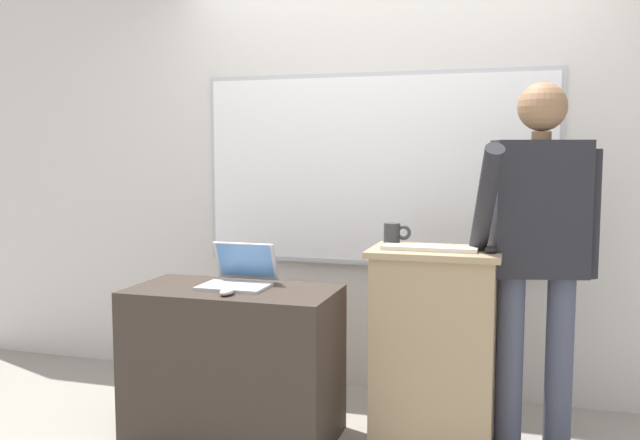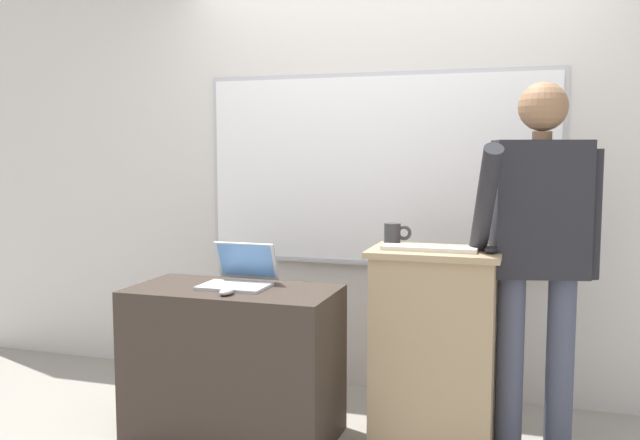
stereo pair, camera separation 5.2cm
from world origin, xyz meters
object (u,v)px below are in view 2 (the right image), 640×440
(computer_mouse_by_laptop, at_px, (226,292))
(coffee_mug, at_px, (394,233))
(side_desk, at_px, (234,363))
(lectern_podium, at_px, (434,348))
(computer_mouse_by_keyboard, at_px, (491,250))
(person_presenter, at_px, (539,240))
(wireless_keyboard, at_px, (429,248))
(laptop, at_px, (240,274))

(computer_mouse_by_laptop, distance_m, coffee_mug, 0.89)
(side_desk, bearing_deg, lectern_podium, 10.68)
(computer_mouse_by_keyboard, bearing_deg, side_desk, -173.94)
(lectern_podium, distance_m, person_presenter, 0.72)
(computer_mouse_by_keyboard, distance_m, coffee_mug, 0.53)
(wireless_keyboard, distance_m, coffee_mug, 0.29)
(computer_mouse_by_laptop, bearing_deg, coffee_mug, 34.37)
(side_desk, bearing_deg, computer_mouse_by_laptop, -76.08)
(laptop, height_order, coffee_mug, coffee_mug)
(wireless_keyboard, xyz_separation_m, coffee_mug, (-0.21, 0.19, 0.04))
(person_presenter, bearing_deg, side_desk, 177.89)
(lectern_podium, bearing_deg, laptop, -173.80)
(laptop, distance_m, coffee_mug, 0.81)
(computer_mouse_by_laptop, height_order, computer_mouse_by_keyboard, computer_mouse_by_keyboard)
(computer_mouse_by_keyboard, bearing_deg, laptop, -177.54)
(laptop, distance_m, computer_mouse_by_keyboard, 1.25)
(coffee_mug, bearing_deg, side_desk, -156.49)
(side_desk, relative_size, laptop, 3.06)
(wireless_keyboard, bearing_deg, computer_mouse_by_laptop, -162.41)
(side_desk, relative_size, coffee_mug, 7.39)
(person_presenter, distance_m, laptop, 1.47)
(side_desk, bearing_deg, person_presenter, 10.91)
(wireless_keyboard, relative_size, computer_mouse_by_laptop, 4.48)
(side_desk, xyz_separation_m, wireless_keyboard, (0.95, 0.13, 0.60))
(lectern_podium, bearing_deg, side_desk, -169.32)
(computer_mouse_by_keyboard, xyz_separation_m, coffee_mug, (-0.49, 0.19, 0.04))
(person_presenter, height_order, coffee_mug, person_presenter)
(person_presenter, bearing_deg, wireless_keyboard, -176.34)
(lectern_podium, distance_m, computer_mouse_by_laptop, 1.04)
(computer_mouse_by_laptop, height_order, coffee_mug, coffee_mug)
(wireless_keyboard, height_order, coffee_mug, coffee_mug)
(wireless_keyboard, bearing_deg, lectern_podium, 66.85)
(side_desk, height_order, laptop, laptop)
(wireless_keyboard, bearing_deg, side_desk, -172.16)
(person_presenter, xyz_separation_m, coffee_mug, (-0.70, 0.05, -0.00))
(lectern_podium, height_order, side_desk, lectern_podium)
(computer_mouse_by_keyboard, bearing_deg, computer_mouse_by_laptop, -166.39)
(computer_mouse_by_laptop, bearing_deg, computer_mouse_by_keyboard, 13.61)
(wireless_keyboard, bearing_deg, coffee_mug, 137.24)
(lectern_podium, relative_size, coffee_mug, 7.00)
(computer_mouse_by_laptop, bearing_deg, laptop, 99.05)
(wireless_keyboard, bearing_deg, person_presenter, 16.68)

